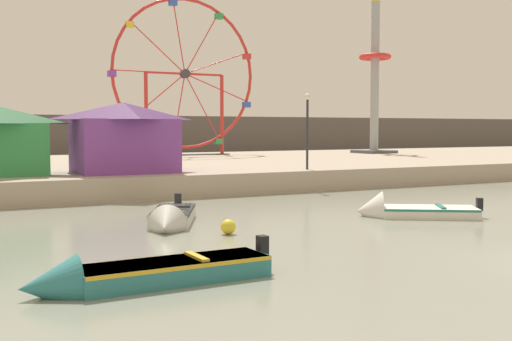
# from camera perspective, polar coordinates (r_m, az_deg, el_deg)

# --- Properties ---
(quay_promenade) EXTENTS (110.00, 24.32, 1.03)m
(quay_promenade) POSITION_cam_1_polar(r_m,az_deg,el_deg) (39.60, -8.71, 0.12)
(quay_promenade) COLOR tan
(quay_promenade) RESTS_ON ground_plane
(distant_town_skyline) EXTENTS (140.00, 3.00, 4.40)m
(distant_town_skyline) POSITION_cam_1_polar(r_m,az_deg,el_deg) (64.80, -16.30, 2.95)
(distant_town_skyline) COLOR #564C47
(distant_town_skyline) RESTS_ON ground_plane
(motorboat_pale_grey) EXTENTS (2.88, 4.23, 1.15)m
(motorboat_pale_grey) POSITION_cam_1_polar(r_m,az_deg,el_deg) (19.74, -7.83, -4.39)
(motorboat_pale_grey) COLOR silver
(motorboat_pale_grey) RESTS_ON ground_plane
(motorboat_teal_painted) EXTENTS (5.12, 1.23, 1.08)m
(motorboat_teal_painted) POSITION_cam_1_polar(r_m,az_deg,el_deg) (12.45, -11.11, -9.37)
(motorboat_teal_painted) COLOR teal
(motorboat_teal_painted) RESTS_ON ground_plane
(motorboat_white_red_stripe) EXTENTS (4.21, 3.45, 1.41)m
(motorboat_white_red_stripe) POSITION_cam_1_polar(r_m,az_deg,el_deg) (22.29, 13.23, -3.65)
(motorboat_white_red_stripe) COLOR silver
(motorboat_white_red_stripe) RESTS_ON ground_plane
(ferris_wheel_red_frame) EXTENTS (11.60, 1.20, 11.92)m
(ferris_wheel_red_frame) POSITION_cam_1_polar(r_m,az_deg,el_deg) (48.03, -6.54, 8.56)
(ferris_wheel_red_frame) COLOR red
(ferris_wheel_red_frame) RESTS_ON quay_promenade
(drop_tower_steel_tower) EXTENTS (2.80, 2.80, 13.20)m
(drop_tower_steel_tower) POSITION_cam_1_polar(r_m,az_deg,el_deg) (52.90, 10.84, 8.21)
(drop_tower_steel_tower) COLOR #999EA3
(drop_tower_steel_tower) RESTS_ON quay_promenade
(carnival_booth_purple_stall) EXTENTS (4.86, 3.91, 3.25)m
(carnival_booth_purple_stall) POSITION_cam_1_polar(r_m,az_deg,el_deg) (29.53, -12.02, 3.10)
(carnival_booth_purple_stall) COLOR purple
(carnival_booth_purple_stall) RESTS_ON quay_promenade
(promenade_lamp_near) EXTENTS (0.32, 0.32, 3.79)m
(promenade_lamp_near) POSITION_cam_1_polar(r_m,az_deg,el_deg) (31.14, 4.74, 4.67)
(promenade_lamp_near) COLOR #2D2D33
(promenade_lamp_near) RESTS_ON quay_promenade
(mooring_buoy_orange) EXTENTS (0.44, 0.44, 0.44)m
(mooring_buoy_orange) POSITION_cam_1_polar(r_m,az_deg,el_deg) (18.13, -2.56, -5.19)
(mooring_buoy_orange) COLOR yellow
(mooring_buoy_orange) RESTS_ON ground_plane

